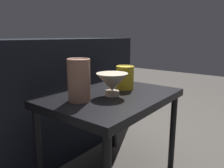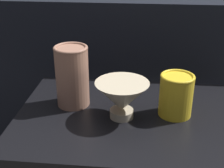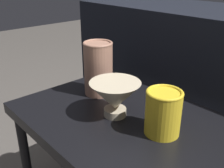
{
  "view_description": "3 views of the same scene",
  "coord_description": "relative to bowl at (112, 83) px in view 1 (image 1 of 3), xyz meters",
  "views": [
    {
      "loc": [
        -0.9,
        -0.7,
        0.83
      ],
      "look_at": [
        -0.02,
        -0.02,
        0.58
      ],
      "focal_mm": 35.0,
      "sensor_mm": 36.0,
      "label": 1
    },
    {
      "loc": [
        0.04,
        -0.87,
        1.03
      ],
      "look_at": [
        -0.05,
        0.0,
        0.62
      ],
      "focal_mm": 50.0,
      "sensor_mm": 36.0,
      "label": 2
    },
    {
      "loc": [
        0.54,
        -0.53,
        0.97
      ],
      "look_at": [
        -0.04,
        -0.01,
        0.63
      ],
      "focal_mm": 42.0,
      "sensor_mm": 36.0,
      "label": 3
    }
  ],
  "objects": [
    {
      "name": "couch_backdrop",
      "position": [
        0.02,
        0.6,
        -0.19
      ],
      "size": [
        1.39,
        0.5,
        0.81
      ],
      "color": "black",
      "rests_on": "ground_plane"
    },
    {
      "name": "table",
      "position": [
        0.02,
        0.02,
        -0.13
      ],
      "size": [
        0.72,
        0.52,
        0.52
      ],
      "color": "black",
      "rests_on": "ground_plane"
    },
    {
      "name": "vase_textured_left",
      "position": [
        -0.17,
        0.07,
        0.04
      ],
      "size": [
        0.11,
        0.11,
        0.2
      ],
      "color": "#996B56",
      "rests_on": "table"
    },
    {
      "name": "bowl",
      "position": [
        0.0,
        0.0,
        0.0
      ],
      "size": [
        0.17,
        0.17,
        0.12
      ],
      "color": "#C1B293",
      "rests_on": "table"
    },
    {
      "name": "vase_colorful_right",
      "position": [
        0.17,
        0.03,
        0.0
      ],
      "size": [
        0.11,
        0.11,
        0.14
      ],
      "color": "gold",
      "rests_on": "table"
    }
  ]
}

